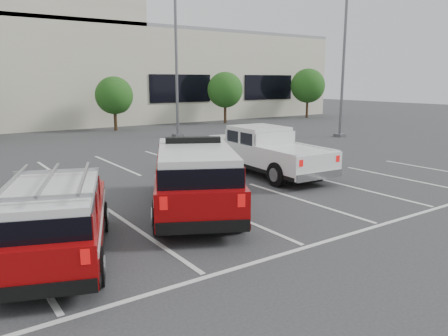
# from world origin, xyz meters

# --- Properties ---
(ground) EXTENTS (120.00, 120.00, 0.00)m
(ground) POSITION_xyz_m (0.00, 0.00, 0.00)
(ground) COLOR #2F2F31
(ground) RESTS_ON ground
(stall_markings) EXTENTS (23.00, 15.00, 0.01)m
(stall_markings) POSITION_xyz_m (0.00, 4.50, 0.01)
(stall_markings) COLOR silver
(stall_markings) RESTS_ON ground
(convention_building) EXTENTS (60.00, 16.99, 13.20)m
(convention_building) POSITION_xyz_m (0.18, 31.86, 4.72)
(convention_building) COLOR beige
(convention_building) RESTS_ON ground
(tree_mid_right) EXTENTS (2.77, 2.77, 3.99)m
(tree_mid_right) POSITION_xyz_m (5.09, 22.05, 2.50)
(tree_mid_right) COLOR #3F2B19
(tree_mid_right) RESTS_ON ground
(tree_right) EXTENTS (3.07, 3.07, 4.42)m
(tree_right) POSITION_xyz_m (15.09, 22.05, 2.77)
(tree_right) COLOR #3F2B19
(tree_right) RESTS_ON ground
(tree_far_right) EXTENTS (3.37, 3.37, 4.85)m
(tree_far_right) POSITION_xyz_m (25.09, 22.05, 3.04)
(tree_far_right) COLOR #3F2B19
(tree_far_right) RESTS_ON ground
(light_pole_mid) EXTENTS (0.90, 0.60, 10.24)m
(light_pole_mid) POSITION_xyz_m (7.00, 16.00, 5.19)
(light_pole_mid) COLOR #59595E
(light_pole_mid) RESTS_ON ground
(light_pole_right) EXTENTS (0.90, 0.60, 10.24)m
(light_pole_right) POSITION_xyz_m (16.00, 10.00, 5.19)
(light_pole_right) COLOR #59595E
(light_pole_right) RESTS_ON ground
(fire_chief_suv) EXTENTS (4.64, 6.28, 2.09)m
(fire_chief_suv) POSITION_xyz_m (-0.67, 1.00, 0.86)
(fire_chief_suv) COLOR #8B0607
(fire_chief_suv) RESTS_ON ground
(white_pickup) EXTENTS (2.48, 6.23, 1.87)m
(white_pickup) POSITION_xyz_m (4.36, 3.84, 0.75)
(white_pickup) COLOR silver
(white_pickup) RESTS_ON ground
(ladder_suv) EXTENTS (3.46, 5.12, 1.88)m
(ladder_suv) POSITION_xyz_m (-4.85, -0.37, 0.75)
(ladder_suv) COLOR #8B0607
(ladder_suv) RESTS_ON ground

